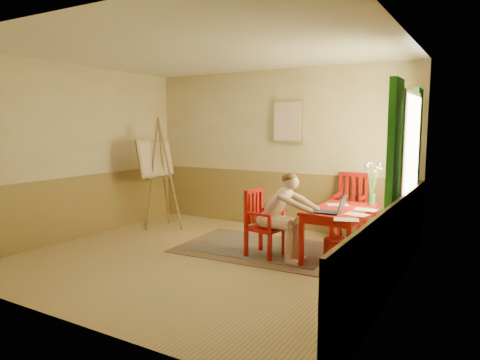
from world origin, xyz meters
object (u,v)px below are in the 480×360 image
Objects in this scene: chair_left at (262,223)px; table at (340,215)px; laptop at (332,209)px; easel at (157,163)px; figure at (281,212)px; chair_back at (350,207)px.

table is at bearing 20.52° from chair_left.
laptop is at bearing -1.24° from chair_left.
easel is (-3.46, 0.68, 0.40)m from laptop.
figure is 0.71m from laptop.
easel is at bearing 168.93° from laptop.
easel is (-2.76, 0.69, 0.50)m from figure.
figure is (0.30, -0.04, 0.19)m from chair_left.
table is 1.07m from chair_left.
chair_left is 2.32× the size of laptop.
laptop is at bearing 1.43° from figure.
laptop is at bearing -89.37° from table.
laptop is 0.21× the size of easel.
chair_back is 0.55× the size of easel.
figure is at bearing -109.50° from chair_back.
table is 1.14× the size of chair_back.
laptop is (0.17, -1.47, 0.23)m from chair_back.
easel reaches higher than figure.
easel is at bearing 165.10° from chair_left.
chair_left is 0.78× the size of figure.
chair_left is at bearing 172.52° from figure.
table is 0.81m from figure.
chair_back is at bearing 60.34° from chair_left.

